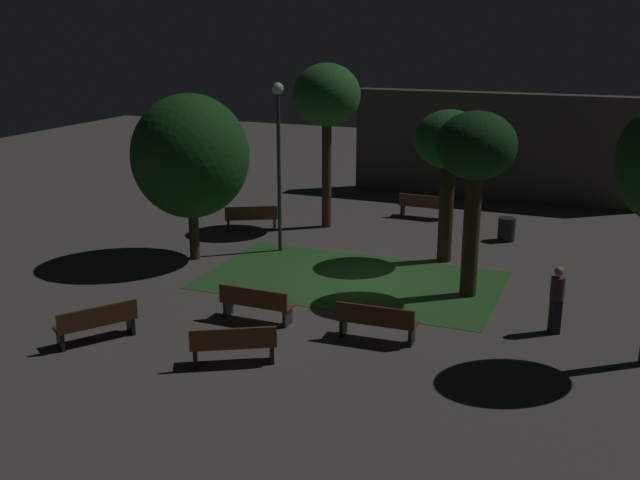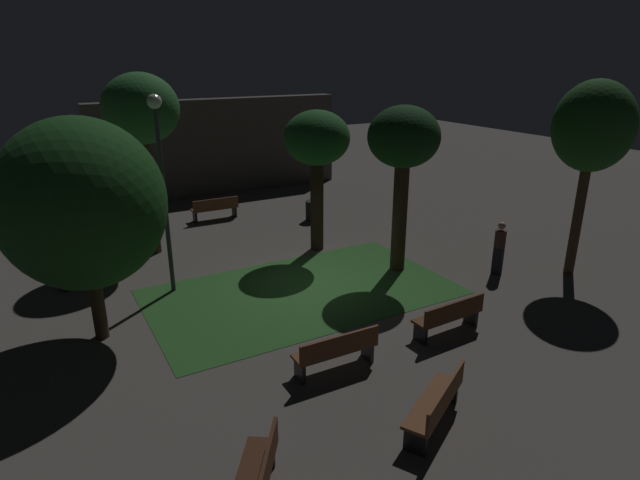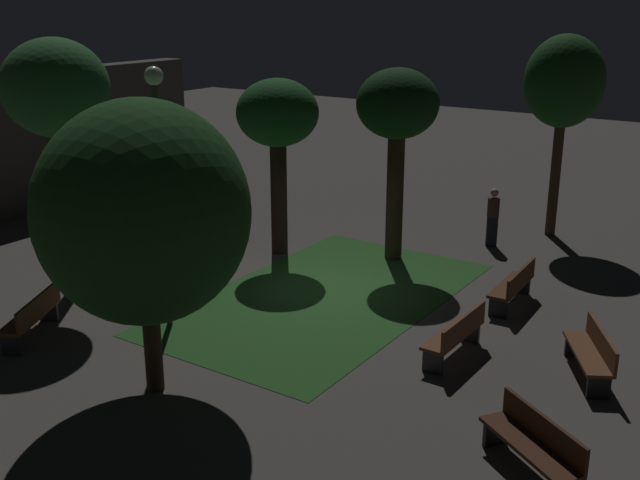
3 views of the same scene
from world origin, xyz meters
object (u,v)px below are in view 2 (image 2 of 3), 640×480
Objects in this scene: tree_near_wall at (141,112)px; trash_bin at (313,211)px; bench_front_left at (450,315)px; tree_tall_center at (82,205)px; bench_by_lamp at (337,350)px; tree_lawn_side at (593,128)px; bench_path_side at (438,402)px; lamp_post_near_wall at (161,165)px; bench_near_trees at (215,208)px; tree_back_right at (404,143)px; pedestrian at (499,247)px; bench_front_right at (88,266)px; tree_left_canopy at (317,143)px.

tree_near_wall reaches higher than trash_bin.
tree_tall_center is at bearing 151.51° from bench_front_left.
tree_lawn_side reaches higher than bench_by_lamp.
lamp_post_near_wall is at bearing 108.08° from bench_path_side.
tree_tall_center reaches higher than bench_near_trees.
tree_near_wall is 7.28× the size of trash_bin.
tree_tall_center is (-4.62, 6.11, 2.67)m from bench_path_side.
bench_by_lamp is 11.33m from bench_near_trees.
bench_path_side is at bearing -71.92° from lamp_post_near_wall.
trash_bin is (3.30, -1.93, -0.09)m from bench_near_trees.
tree_lawn_side reaches higher than bench_near_trees.
lamp_post_near_wall is at bearing 156.88° from tree_lawn_side.
tree_near_wall is 3.44m from lamp_post_near_wall.
bench_path_side is at bearing -108.54° from trash_bin.
bench_by_lamp is 0.37× the size of tree_back_right.
pedestrian is at bearing -39.18° from tree_near_wall.
tree_near_wall is 12.91m from tree_lawn_side.
tree_left_canopy is (6.95, -0.86, 3.06)m from bench_front_right.
bench_near_trees is 6.02m from tree_left_canopy.
pedestrian is (8.63, -3.53, -2.64)m from lamp_post_near_wall.
bench_front_left is at bearing -28.49° from tree_tall_center.
tree_left_canopy is at bearing 74.14° from bench_path_side.
tree_lawn_side reaches higher than bench_front_right.
bench_front_right reaches higher than trash_bin.
bench_path_side is at bearing -157.67° from tree_lawn_side.
bench_front_left is 4.21m from pedestrian.
bench_near_trees is 3.82m from trash_bin.
bench_front_right is at bearing 153.27° from pedestrian.
trash_bin is at bearing 116.29° from tree_lawn_side.
bench_front_left is at bearing -62.08° from tree_near_wall.
bench_path_side is 0.33× the size of tree_lawn_side.
tree_back_right is at bearing -67.43° from bench_near_trees.
tree_tall_center reaches higher than bench_path_side.
tree_near_wall reaches higher than lamp_post_near_wall.
tree_near_wall is (-4.75, 2.35, 0.96)m from tree_left_canopy.
bench_front_right is at bearing 137.07° from lamp_post_near_wall.
bench_path_side is 0.32× the size of tree_near_wall.
tree_near_wall reaches higher than tree_back_right.
tree_lawn_side is (4.29, -2.73, 0.45)m from tree_back_right.
bench_by_lamp is at bearing -180.00° from bench_front_left.
tree_left_canopy is 0.94× the size of tree_back_right.
tree_near_wall is at bearing -139.16° from bench_near_trees.
tree_back_right is at bearing 143.45° from pedestrian.
tree_back_right is 6.57m from trash_bin.
trash_bin is (6.17, 0.55, -4.11)m from tree_near_wall.
tree_back_right is at bearing -65.16° from tree_left_canopy.
bench_near_trees is (5.07, 3.97, 0.00)m from bench_front_right.
bench_path_side is 10.59m from bench_front_right.
lamp_post_near_wall is at bearing -118.72° from bench_near_trees.
trash_bin is at bearing 88.32° from tree_back_right.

